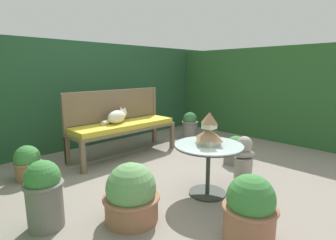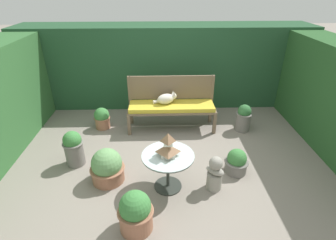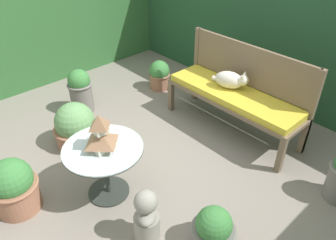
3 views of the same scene
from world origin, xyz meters
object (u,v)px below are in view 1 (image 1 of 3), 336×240
(pagoda_birdhouse, at_px, (209,131))
(potted_plant_table_far, at_px, (44,194))
(garden_bench, at_px, (124,127))
(potted_plant_patio_mid, at_px, (28,163))
(potted_plant_bench_left, at_px, (131,195))
(potted_plant_path_edge, at_px, (250,210))
(potted_plant_table_near, at_px, (190,126))
(potted_plant_hedge_corner, at_px, (236,151))
(cat, at_px, (117,117))
(patio_table, at_px, (208,155))
(garden_bust, at_px, (244,158))

(pagoda_birdhouse, height_order, potted_plant_table_far, pagoda_birdhouse)
(garden_bench, xyz_separation_m, potted_plant_table_far, (-1.57, -1.09, -0.14))
(potted_plant_patio_mid, xyz_separation_m, potted_plant_table_far, (-0.21, -1.15, 0.09))
(potted_plant_bench_left, bearing_deg, potted_plant_path_edge, -61.41)
(potted_plant_table_near, bearing_deg, potted_plant_path_edge, -130.30)
(garden_bench, relative_size, pagoda_birdhouse, 4.94)
(potted_plant_hedge_corner, bearing_deg, garden_bench, 123.60)
(potted_plant_patio_mid, height_order, potted_plant_bench_left, potted_plant_bench_left)
(garden_bench, relative_size, cat, 3.60)
(potted_plant_hedge_corner, bearing_deg, potted_plant_bench_left, -176.35)
(patio_table, distance_m, pagoda_birdhouse, 0.26)
(potted_plant_path_edge, bearing_deg, pagoda_birdhouse, 60.25)
(garden_bust, distance_m, potted_plant_table_far, 2.18)
(patio_table, height_order, potted_plant_table_far, potted_plant_table_far)
(patio_table, relative_size, potted_plant_path_edge, 1.33)
(potted_plant_table_near, distance_m, potted_plant_hedge_corner, 1.34)
(garden_bench, relative_size, potted_plant_hedge_corner, 4.24)
(patio_table, xyz_separation_m, potted_plant_patio_mid, (-1.23, 1.73, -0.22))
(potted_plant_path_edge, distance_m, potted_plant_bench_left, 0.99)
(potted_plant_hedge_corner, relative_size, potted_plant_table_far, 0.67)
(cat, bearing_deg, potted_plant_path_edge, -120.12)
(potted_plant_path_edge, relative_size, potted_plant_table_far, 0.91)
(potted_plant_table_far, bearing_deg, garden_bust, -16.83)
(garden_bench, height_order, potted_plant_bench_left, potted_plant_bench_left)
(potted_plant_bench_left, bearing_deg, potted_plant_table_near, 30.11)
(potted_plant_path_edge, distance_m, potted_plant_hedge_corner, 1.75)
(potted_plant_table_near, height_order, potted_plant_bench_left, potted_plant_table_near)
(cat, relative_size, potted_plant_table_near, 0.87)
(potted_plant_patio_mid, bearing_deg, potted_plant_table_near, -3.88)
(garden_bust, bearing_deg, potted_plant_table_far, -157.42)
(patio_table, height_order, potted_plant_hedge_corner, patio_table)
(potted_plant_path_edge, distance_m, potted_plant_table_far, 1.65)
(potted_plant_hedge_corner, distance_m, potted_plant_patio_mid, 2.69)
(patio_table, xyz_separation_m, potted_plant_bench_left, (-0.87, 0.17, -0.20))
(garden_bench, bearing_deg, potted_plant_patio_mid, 177.45)
(patio_table, distance_m, potted_plant_bench_left, 0.91)
(garden_bust, height_order, potted_plant_patio_mid, garden_bust)
(pagoda_birdhouse, height_order, garden_bust, pagoda_birdhouse)
(potted_plant_table_near, distance_m, potted_plant_patio_mid, 2.75)
(cat, distance_m, pagoda_birdhouse, 1.71)
(garden_bust, distance_m, potted_plant_hedge_corner, 0.53)
(cat, height_order, potted_plant_path_edge, cat)
(potted_plant_path_edge, distance_m, potted_plant_table_near, 2.94)
(potted_plant_bench_left, bearing_deg, potted_plant_table_far, 144.80)
(patio_table, bearing_deg, potted_plant_table_near, 45.82)
(potted_plant_table_near, bearing_deg, potted_plant_bench_left, -149.89)
(patio_table, xyz_separation_m, garden_bust, (0.64, -0.05, -0.18))
(pagoda_birdhouse, bearing_deg, potted_plant_path_edge, -119.75)
(potted_plant_hedge_corner, relative_size, potted_plant_patio_mid, 0.93)
(patio_table, height_order, potted_plant_bench_left, patio_table)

